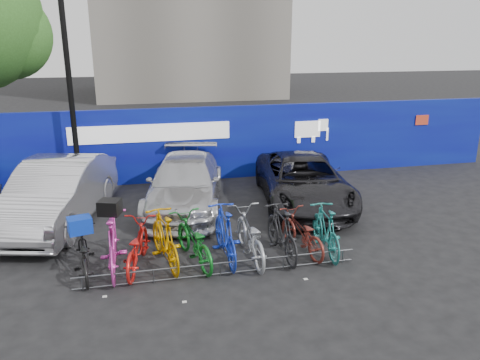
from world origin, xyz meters
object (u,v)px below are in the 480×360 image
object	(u,v)px
car_1	(57,193)
bike_1	(113,243)
lamppost	(69,83)
bike_8	(302,233)
bike_5	(225,234)
bike_rack	(220,269)
car_2	(185,183)
bike_0	(83,254)
bike_2	(137,246)
bike_6	(250,236)
bike_3	(165,239)
bike_4	(193,241)
bike_9	(326,230)
car_3	(303,181)
bike_7	(282,232)

from	to	relation	value
car_1	bike_1	distance (m)	3.27
lamppost	bike_8	distance (m)	7.91
bike_5	bike_rack	bearing A→B (deg)	69.92
car_2	bike_0	world-z (taller)	car_2
bike_2	bike_8	bearing A→B (deg)	-168.17
lamppost	bike_6	xyz separation A→B (m)	(3.94, -5.38, -2.74)
lamppost	bike_3	xyz separation A→B (m)	(2.18, -5.26, -2.70)
bike_4	bike_9	bearing A→B (deg)	162.96
lamppost	bike_3	world-z (taller)	lamppost
car_3	bike_7	distance (m)	3.42
bike_7	lamppost	bearing A→B (deg)	-51.56
bike_2	bike_6	size ratio (longest dim) A/B	0.92
bike_2	bike_9	world-z (taller)	bike_9
car_3	bike_rack	bearing A→B (deg)	-121.30
bike_7	bike_8	world-z (taller)	bike_7
bike_4	bike_6	bearing A→B (deg)	162.91
bike_0	bike_1	distance (m)	0.60
bike_rack	bike_1	world-z (taller)	bike_1
bike_8	bike_9	size ratio (longest dim) A/B	0.97
lamppost	car_2	world-z (taller)	lamppost
car_1	bike_3	bearing A→B (deg)	-35.71
bike_5	car_3	bearing A→B (deg)	-135.19
bike_8	bike_1	bearing A→B (deg)	-11.88
bike_7	bike_9	bearing A→B (deg)	174.22
car_1	bike_2	size ratio (longest dim) A/B	2.62
lamppost	car_1	distance (m)	3.44
car_1	bike_5	xyz separation A→B (m)	(3.71, -2.93, -0.21)
car_2	bike_3	bearing A→B (deg)	-91.45
bike_0	bike_2	size ratio (longest dim) A/B	0.93
bike_9	bike_5	bearing A→B (deg)	-0.51
bike_4	bike_3	bearing A→B (deg)	-19.28
bike_0	bike_5	world-z (taller)	bike_5
car_2	bike_8	size ratio (longest dim) A/B	2.76
bike_0	bike_8	size ratio (longest dim) A/B	1.00
bike_rack	car_2	world-z (taller)	car_2
bike_0	bike_9	size ratio (longest dim) A/B	0.97
lamppost	bike_4	size ratio (longest dim) A/B	3.20
car_2	bike_6	world-z (taller)	car_2
car_1	bike_2	distance (m)	3.49
car_2	car_1	bearing A→B (deg)	-160.54
bike_5	bike_2	bearing A→B (deg)	-1.71
bike_8	car_1	bearing A→B (deg)	-40.25
car_2	bike_4	distance (m)	3.39
car_1	bike_9	distance (m)	6.66
bike_rack	bike_4	world-z (taller)	bike_4
lamppost	bike_6	bearing A→B (deg)	-53.78
bike_0	bike_5	xyz separation A→B (m)	(2.86, 0.05, 0.13)
car_1	bike_5	world-z (taller)	car_1
car_3	bike_4	size ratio (longest dim) A/B	2.55
bike_5	bike_8	distance (m)	1.69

